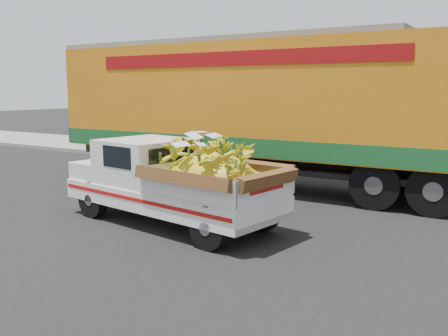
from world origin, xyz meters
The scene contains 6 objects.
ground centered at (0.00, 0.00, 0.00)m, with size 100.00×100.00×0.00m, color black.
curb centered at (0.00, 7.47, 0.07)m, with size 60.00×0.25×0.15m, color gray.
sidewalk centered at (0.00, 9.57, 0.07)m, with size 60.00×4.00×0.14m, color gray.
building_left centered at (-8.00, 15.47, 2.50)m, with size 18.00×6.00×5.00m, color gray.
pickup_truck centered at (-0.24, 0.69, 0.87)m, with size 4.82×2.36×1.62m.
semi_trailer centered at (-1.00, 5.02, 2.12)m, with size 12.00×2.58×3.80m.
Camera 1 is at (5.34, -6.79, 2.62)m, focal length 40.00 mm.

